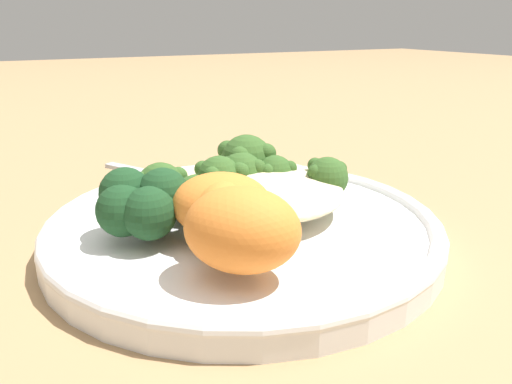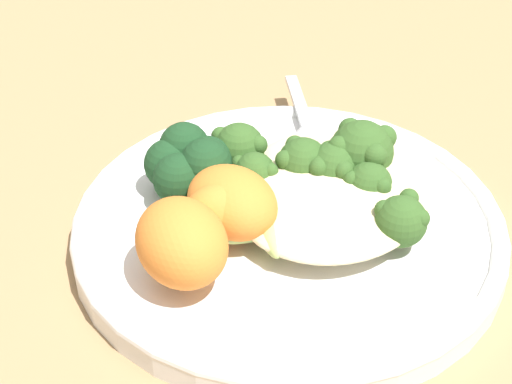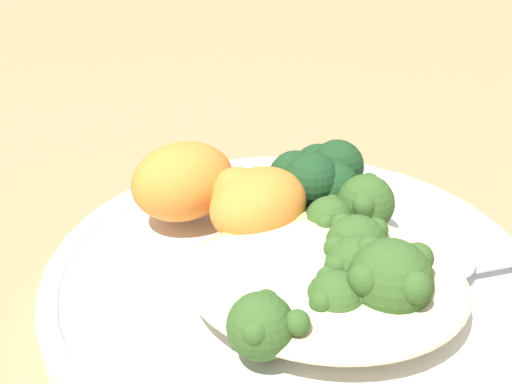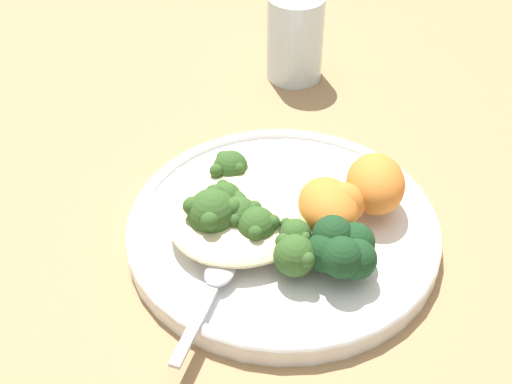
{
  "view_description": "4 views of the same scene",
  "coord_description": "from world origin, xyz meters",
  "views": [
    {
      "loc": [
        0.3,
        -0.16,
        0.15
      ],
      "look_at": [
        -0.01,
        0.0,
        0.03
      ],
      "focal_mm": 35.0,
      "sensor_mm": 36.0,
      "label": 1
    },
    {
      "loc": [
        0.41,
        0.14,
        0.36
      ],
      "look_at": [
        0.01,
        -0.03,
        0.04
      ],
      "focal_mm": 60.0,
      "sensor_mm": 36.0,
      "label": 2
    },
    {
      "loc": [
        -0.06,
        0.31,
        0.26
      ],
      "look_at": [
        0.02,
        -0.02,
        0.06
      ],
      "focal_mm": 50.0,
      "sensor_mm": 36.0,
      "label": 3
    },
    {
      "loc": [
        -0.32,
        -0.34,
        0.46
      ],
      "look_at": [
        -0.02,
        0.01,
        0.05
      ],
      "focal_mm": 50.0,
      "sensor_mm": 36.0,
      "label": 4
    }
  ],
  "objects": [
    {
      "name": "ground_plane",
      "position": [
        0.0,
        0.0,
        0.0
      ],
      "size": [
        4.0,
        4.0,
        0.0
      ],
      "primitive_type": "plane",
      "color": "#9E7A51"
    },
    {
      "name": "sweet_potato_chunk_2",
      "position": [
        0.04,
        -0.04,
        0.04
      ],
      "size": [
        0.06,
        0.06,
        0.04
      ],
      "primitive_type": "ellipsoid",
      "rotation": [
        0.0,
        0.0,
        2.35
      ],
      "color": "orange",
      "rests_on": "plate"
    },
    {
      "name": "broccoli_stalk_1",
      "position": [
        -0.01,
        0.02,
        0.03
      ],
      "size": [
        0.1,
        0.09,
        0.03
      ],
      "rotation": [
        0.0,
        0.0,
        2.43
      ],
      "color": "#9EBC66",
      "rests_on": "plate"
    },
    {
      "name": "broccoli_stalk_3",
      "position": [
        -0.02,
        0.0,
        0.04
      ],
      "size": [
        0.1,
        0.05,
        0.03
      ],
      "rotation": [
        0.0,
        0.0,
        2.8
      ],
      "color": "#9EBC66",
      "rests_on": "plate"
    },
    {
      "name": "kale_tuft",
      "position": [
        -0.0,
        -0.08,
        0.04
      ],
      "size": [
        0.06,
        0.06,
        0.04
      ],
      "color": "#193D1E",
      "rests_on": "plate"
    },
    {
      "name": "broccoli_stalk_4",
      "position": [
        -0.02,
        -0.01,
        0.04
      ],
      "size": [
        0.1,
        0.03,
        0.03
      ],
      "rotation": [
        0.0,
        0.0,
        3.1
      ],
      "color": "#9EBC66",
      "rests_on": "plate"
    },
    {
      "name": "sweet_potato_chunk_0",
      "position": [
        0.08,
        -0.05,
        0.05
      ],
      "size": [
        0.08,
        0.08,
        0.05
      ],
      "primitive_type": "ellipsoid",
      "rotation": [
        0.0,
        0.0,
        0.8
      ],
      "color": "orange",
      "rests_on": "plate"
    },
    {
      "name": "spoon",
      "position": [
        -0.1,
        -0.03,
        0.03
      ],
      "size": [
        0.11,
        0.07,
        0.01
      ],
      "rotation": [
        0.0,
        0.0,
        3.66
      ],
      "color": "#B7B7BC",
      "rests_on": "plate"
    },
    {
      "name": "broccoli_stalk_0",
      "position": [
        0.0,
        0.05,
        0.04
      ],
      "size": [
        0.06,
        0.11,
        0.03
      ],
      "rotation": [
        0.0,
        0.0,
        1.95
      ],
      "color": "#9EBC66",
      "rests_on": "plate"
    },
    {
      "name": "quinoa_mound",
      "position": [
        -0.02,
        0.01,
        0.03
      ],
      "size": [
        0.15,
        0.13,
        0.02
      ],
      "primitive_type": "ellipsoid",
      "color": "beige",
      "rests_on": "plate"
    },
    {
      "name": "broccoli_stalk_2",
      "position": [
        -0.04,
        0.01,
        0.04
      ],
      "size": [
        0.11,
        0.07,
        0.04
      ],
      "rotation": [
        0.0,
        0.0,
        2.73
      ],
      "color": "#9EBC66",
      "rests_on": "plate"
    },
    {
      "name": "plate",
      "position": [
        0.0,
        -0.01,
        0.01
      ],
      "size": [
        0.28,
        0.28,
        0.02
      ],
      "color": "white",
      "rests_on": "ground_plane"
    },
    {
      "name": "broccoli_stalk_6",
      "position": [
        -0.02,
        -0.05,
        0.04
      ],
      "size": [
        0.11,
        0.09,
        0.04
      ],
      "rotation": [
        0.0,
        0.0,
        3.76
      ],
      "color": "#9EBC66",
      "rests_on": "plate"
    },
    {
      "name": "sweet_potato_chunk_1",
      "position": [
        0.03,
        -0.04,
        0.04
      ],
      "size": [
        0.08,
        0.08,
        0.04
      ],
      "primitive_type": "ellipsoid",
      "rotation": [
        0.0,
        0.0,
        4.21
      ],
      "color": "orange",
      "rests_on": "plate"
    },
    {
      "name": "broccoli_stalk_5",
      "position": [
        0.0,
        -0.03,
        0.03
      ],
      "size": [
        0.08,
        0.06,
        0.03
      ],
      "rotation": [
        0.0,
        0.0,
        3.67
      ],
      "color": "#9EBC66",
      "rests_on": "plate"
    }
  ]
}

